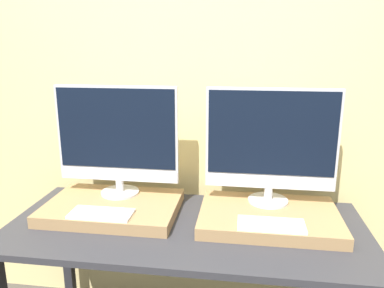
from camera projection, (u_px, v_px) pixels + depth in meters
The scene contains 8 objects.
wall_back at pixel (198, 89), 2.00m from camera, with size 8.00×0.04×2.60m.
workbench at pixel (186, 239), 1.75m from camera, with size 1.65×0.73×0.72m.
wooden_riser_left at pixel (113, 207), 1.85m from camera, with size 0.64×0.44×0.06m.
monitor_left at pixel (117, 138), 1.87m from camera, with size 0.62×0.20×0.56m.
keyboard_left at pixel (101, 213), 1.70m from camera, with size 0.28×0.13×0.01m.
wooden_riser_right at pixel (269, 217), 1.74m from camera, with size 0.64×0.44×0.06m.
monitor_right at pixel (271, 143), 1.77m from camera, with size 0.62×0.20×0.56m.
keyboard_right at pixel (271, 224), 1.59m from camera, with size 0.28×0.13×0.01m.
Camera 1 is at (0.25, -1.20, 1.52)m, focal length 35.00 mm.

